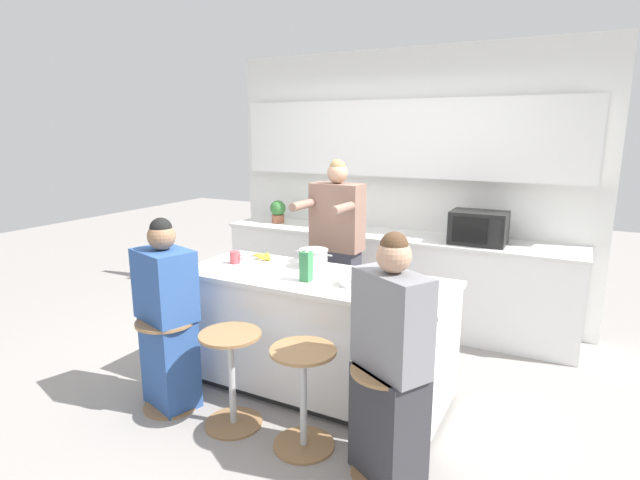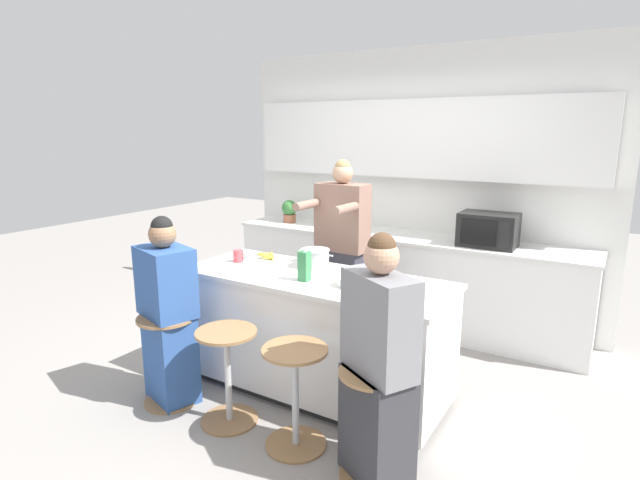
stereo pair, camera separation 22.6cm
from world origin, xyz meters
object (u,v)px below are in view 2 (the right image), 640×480
object	(u,v)px
kitchen_island	(315,333)
juice_carton	(305,266)
bar_stool_rightmost	(374,417)
coffee_cup_near	(238,256)
fruit_bowl	(351,281)
person_seated_near	(378,373)
microwave	(488,230)
potted_plant	(290,211)
bar_stool_center_left	(228,370)
bar_stool_leftmost	(168,353)
banana_bunch	(268,255)
cooking_pot	(315,258)
person_cooking	(342,259)
person_wrapped_blanket	(168,316)
bar_stool_center_right	(295,391)

from	to	relation	value
kitchen_island	juice_carton	bearing A→B (deg)	-89.44
bar_stool_rightmost	coffee_cup_near	distance (m)	1.75
fruit_bowl	coffee_cup_near	distance (m)	1.06
person_seated_near	microwave	world-z (taller)	person_seated_near
fruit_bowl	juice_carton	world-z (taller)	juice_carton
kitchen_island	potted_plant	bearing A→B (deg)	129.71
person_seated_near	fruit_bowl	size ratio (longest dim) A/B	7.01
kitchen_island	microwave	bearing A→B (deg)	61.57
bar_stool_center_left	bar_stool_leftmost	bearing A→B (deg)	-177.23
banana_bunch	person_seated_near	bearing A→B (deg)	-31.87
cooking_pot	microwave	size ratio (longest dim) A/B	0.64
bar_stool_center_left	microwave	xyz separation A→B (m)	(1.11, 2.21, 0.68)
person_cooking	potted_plant	world-z (taller)	person_cooking
person_seated_near	potted_plant	bearing A→B (deg)	163.40
person_wrapped_blanket	juice_carton	world-z (taller)	person_wrapped_blanket
cooking_pot	person_seated_near	bearing A→B (deg)	-42.59
coffee_cup_near	microwave	xyz separation A→B (m)	(1.56, 1.53, 0.11)
person_seated_near	person_wrapped_blanket	bearing A→B (deg)	-150.17
person_cooking	coffee_cup_near	bearing A→B (deg)	-125.92
person_wrapped_blanket	potted_plant	world-z (taller)	person_wrapped_blanket
juice_carton	potted_plant	world-z (taller)	potted_plant
cooking_pot	bar_stool_center_right	bearing A→B (deg)	-65.42
fruit_bowl	potted_plant	bearing A→B (deg)	134.98
person_seated_near	banana_bunch	size ratio (longest dim) A/B	7.71
kitchen_island	potted_plant	size ratio (longest dim) A/B	7.96
banana_bunch	juice_carton	bearing A→B (deg)	-30.63
kitchen_island	coffee_cup_near	distance (m)	0.87
bar_stool_leftmost	coffee_cup_near	xyz separation A→B (m)	(0.07, 0.70, 0.56)
bar_stool_center_right	potted_plant	size ratio (longest dim) A/B	2.58
potted_plant	fruit_bowl	bearing A→B (deg)	-45.02
cooking_pot	microwave	xyz separation A→B (m)	(0.97, 1.34, 0.09)
potted_plant	microwave	bearing A→B (deg)	-1.00
person_cooking	juice_carton	bearing A→B (deg)	-76.80
juice_carton	microwave	xyz separation A→B (m)	(0.84, 1.68, 0.06)
microwave	bar_stool_leftmost	bearing A→B (deg)	-126.19
bar_stool_rightmost	microwave	distance (m)	2.31
bar_stool_center_left	bar_stool_rightmost	distance (m)	1.06
person_cooking	potted_plant	size ratio (longest dim) A/B	6.72
person_seated_near	coffee_cup_near	xyz separation A→B (m)	(-1.53, 0.67, 0.30)
banana_bunch	cooking_pot	bearing A→B (deg)	-1.02
bar_stool_center_left	fruit_bowl	xyz separation A→B (m)	(0.60, 0.59, 0.55)
person_wrapped_blanket	person_seated_near	world-z (taller)	person_seated_near
cooking_pot	banana_bunch	distance (m)	0.46
person_seated_near	microwave	size ratio (longest dim) A/B	2.88
bar_stool_rightmost	potted_plant	xyz separation A→B (m)	(-2.11, 2.24, 0.66)
fruit_bowl	coffee_cup_near	size ratio (longest dim) A/B	1.77
bar_stool_center_left	person_cooking	distance (m)	1.46
bar_stool_leftmost	person_seated_near	world-z (taller)	person_seated_near
bar_stool_center_right	coffee_cup_near	size ratio (longest dim) A/B	5.69
person_wrapped_blanket	potted_plant	distance (m)	2.33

